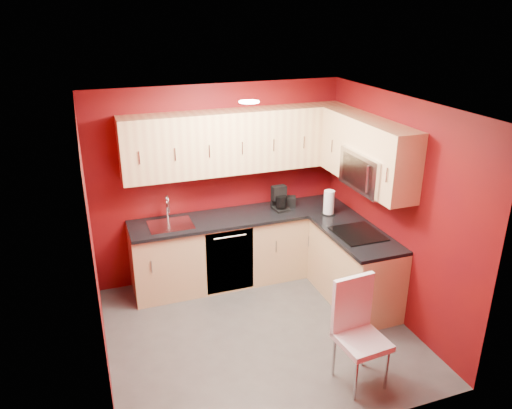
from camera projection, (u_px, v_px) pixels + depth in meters
floor at (259, 333)px, 5.49m from camera, size 3.20×3.20×0.00m
ceiling at (260, 106)px, 4.56m from camera, size 3.20×3.20×0.00m
wall_back at (219, 183)px, 6.34m from camera, size 3.20×0.00×3.20m
wall_front at (328, 309)px, 3.72m from camera, size 3.20×0.00×3.20m
wall_left at (94, 255)px, 4.53m from camera, size 0.00×3.00×3.00m
wall_right at (395, 209)px, 5.53m from camera, size 0.00×3.00×3.00m
base_cabinets_back at (242, 248)px, 6.44m from camera, size 2.80×0.60×0.87m
base_cabinets_right at (354, 268)px, 5.96m from camera, size 0.60×1.30×0.87m
countertop_back at (242, 216)px, 6.26m from camera, size 2.80×0.63×0.04m
countertop_right at (356, 234)px, 5.77m from camera, size 0.63×1.27×0.04m
upper_cabinets_back at (238, 141)px, 6.03m from camera, size 2.80×0.35×0.75m
upper_cabinets_right at (365, 145)px, 5.62m from camera, size 0.35×1.55×0.75m
microwave at (372, 171)px, 5.49m from camera, size 0.42×0.76×0.42m
cooktop at (358, 234)px, 5.73m from camera, size 0.50×0.55×0.01m
sink at (170, 222)px, 5.97m from camera, size 0.52×0.42×0.35m
dishwasher_front at (230, 261)px, 6.11m from camera, size 0.60×0.02×0.82m
downlight at (249, 102)px, 4.83m from camera, size 0.20×0.20×0.01m
coffee_maker at (281, 199)px, 6.35m from camera, size 0.20×0.26×0.30m
napkin_holder at (291, 201)px, 6.51m from camera, size 0.15×0.15×0.13m
paper_towel at (329, 202)px, 6.23m from camera, size 0.21×0.21×0.31m
dining_chair at (362, 336)px, 4.59m from camera, size 0.46×0.48×1.05m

